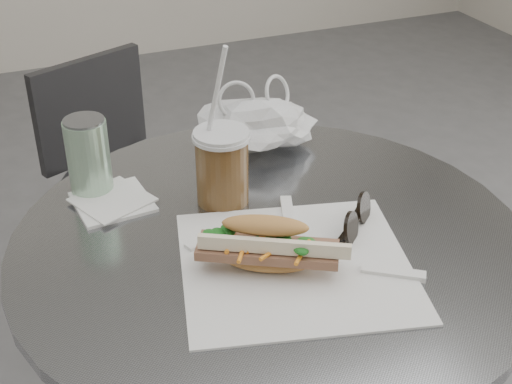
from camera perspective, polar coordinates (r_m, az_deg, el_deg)
name	(u,v)px	position (r m, az deg, el deg)	size (l,w,h in m)	color
cafe_table	(269,371)	(1.22, 1.01, -14.10)	(0.76, 0.76, 0.74)	slate
chair_far	(135,222)	(1.85, -9.69, -2.39)	(0.41, 0.43, 0.73)	#2E2E31
sandwich_paper	(296,265)	(0.98, 3.19, -5.85)	(0.31, 0.29, 0.00)	white
banh_mi	(267,245)	(0.96, 0.86, -4.27)	(0.25, 0.20, 0.08)	#C77B4B
iced_coffee	(222,165)	(1.10, -2.74, 2.14)	(0.09, 0.09, 0.26)	brown
sunglasses	(356,220)	(1.06, 7.98, -2.20)	(0.09, 0.09, 0.05)	black
plastic_bag	(261,126)	(1.25, 0.39, 5.26)	(0.19, 0.15, 0.09)	silver
napkin_stack	(113,201)	(1.14, -11.40, -0.74)	(0.14, 0.14, 0.01)	white
drink_can	(88,157)	(1.15, -13.26, 2.77)	(0.07, 0.07, 0.13)	#5FA36A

